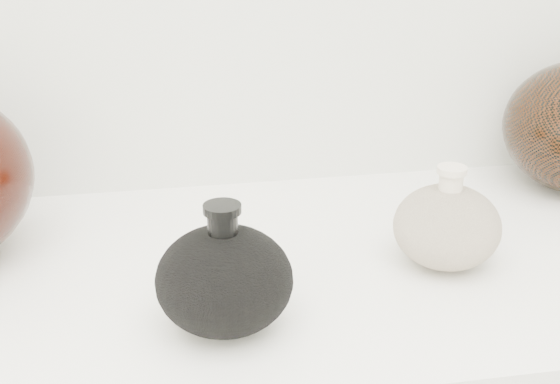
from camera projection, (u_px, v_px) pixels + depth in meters
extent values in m
cube|color=white|center=(233.00, 278.00, 0.89)|extent=(1.20, 0.50, 0.03)
ellipsoid|color=black|center=(224.00, 280.00, 0.75)|extent=(0.15, 0.15, 0.10)
cylinder|color=black|center=(223.00, 224.00, 0.73)|extent=(0.03, 0.03, 0.03)
cylinder|color=black|center=(222.00, 209.00, 0.72)|extent=(0.04, 0.04, 0.01)
ellipsoid|color=beige|center=(447.00, 227.00, 0.88)|extent=(0.16, 0.16, 0.09)
cylinder|color=beige|center=(451.00, 182.00, 0.85)|extent=(0.03, 0.03, 0.03)
cylinder|color=beige|center=(452.00, 170.00, 0.85)|extent=(0.04, 0.04, 0.01)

